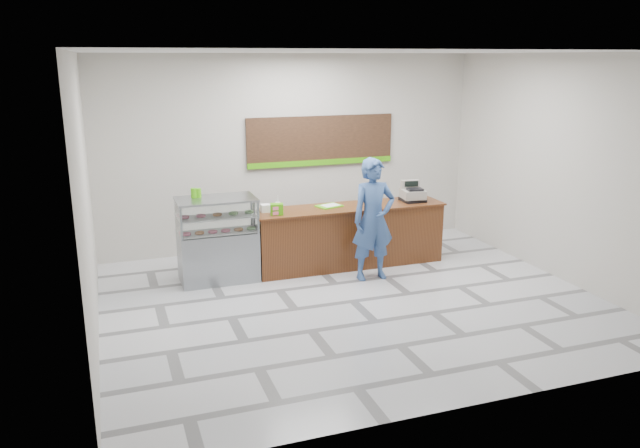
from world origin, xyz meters
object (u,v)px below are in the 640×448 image
object	(u,v)px
display_case	(218,239)
serving_tray	(329,206)
sales_counter	(349,236)
cash_register	(412,194)
customer	(373,219)

from	to	relation	value
display_case	serving_tray	xyz separation A→B (m)	(1.90, 0.08, 0.37)
sales_counter	serving_tray	bearing A→B (deg)	165.42
cash_register	serving_tray	bearing A→B (deg)	-176.12
sales_counter	cash_register	bearing A→B (deg)	-0.64
display_case	customer	xyz separation A→B (m)	(2.34, -0.73, 0.29)
display_case	sales_counter	bearing A→B (deg)	0.01
customer	sales_counter	bearing A→B (deg)	98.89
cash_register	sales_counter	bearing A→B (deg)	-173.02
display_case	cash_register	xyz separation A→B (m)	(3.38, -0.01, 0.49)
cash_register	customer	distance (m)	1.28
sales_counter	display_case	size ratio (longest dim) A/B	2.45
sales_counter	customer	bearing A→B (deg)	-80.86
cash_register	customer	size ratio (longest dim) A/B	0.22
sales_counter	cash_register	world-z (taller)	cash_register
cash_register	serving_tray	distance (m)	1.50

